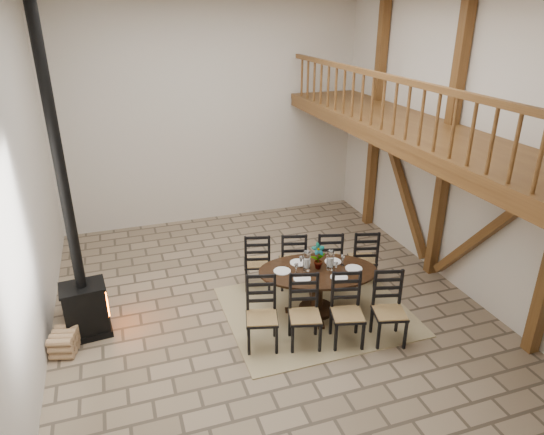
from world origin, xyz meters
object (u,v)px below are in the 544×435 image
object	(u,v)px
wood_stove	(79,271)
log_basket	(81,303)
log_stack	(65,342)
dining_table	(317,291)

from	to	relation	value
wood_stove	log_basket	bearing A→B (deg)	96.00
wood_stove	log_basket	size ratio (longest dim) A/B	8.98
log_basket	log_stack	world-z (taller)	log_basket
wood_stove	dining_table	bearing A→B (deg)	-14.34
log_stack	log_basket	bearing A→B (deg)	78.19
wood_stove	log_stack	size ratio (longest dim) A/B	9.10
log_basket	log_stack	size ratio (longest dim) A/B	1.01
wood_stove	log_basket	distance (m)	1.12
dining_table	log_basket	bearing A→B (deg)	176.61
dining_table	log_stack	world-z (taller)	dining_table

